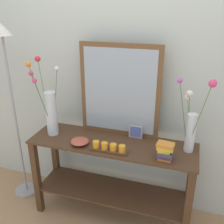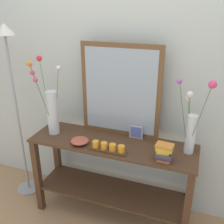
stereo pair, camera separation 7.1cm
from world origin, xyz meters
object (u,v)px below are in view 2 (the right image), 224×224
object	(u,v)px
picture_frame_small	(136,132)
decorative_bowl	(80,141)
vase_right	(192,126)
mirror_leaning	(120,91)
book_stack	(164,152)
floor_lamp	(13,87)
tall_vase_left	(51,108)
console_table	(112,170)
candle_tray	(108,148)

from	to	relation	value
picture_frame_small	decorative_bowl	world-z (taller)	picture_frame_small
vase_right	decorative_bowl	xyz separation A→B (m)	(-0.88, -0.17, -0.21)
picture_frame_small	mirror_leaning	bearing A→B (deg)	167.57
mirror_leaning	book_stack	world-z (taller)	mirror_leaning
picture_frame_small	book_stack	world-z (taller)	book_stack
mirror_leaning	vase_right	bearing A→B (deg)	-11.26
vase_right	floor_lamp	bearing A→B (deg)	-178.66
decorative_bowl	tall_vase_left	bearing A→B (deg)	163.10
picture_frame_small	book_stack	xyz separation A→B (m)	(0.29, -0.27, 0.01)
console_table	decorative_bowl	size ratio (longest dim) A/B	9.27
mirror_leaning	candle_tray	world-z (taller)	mirror_leaning
console_table	tall_vase_left	distance (m)	0.78
candle_tray	picture_frame_small	distance (m)	0.32
mirror_leaning	vase_right	distance (m)	0.66
tall_vase_left	mirror_leaning	bearing A→B (deg)	18.73
decorative_bowl	book_stack	distance (m)	0.72
candle_tray	book_stack	xyz separation A→B (m)	(0.45, 0.01, 0.04)
mirror_leaning	picture_frame_small	world-z (taller)	mirror_leaning
mirror_leaning	decorative_bowl	bearing A→B (deg)	-131.73
vase_right	picture_frame_small	size ratio (longest dim) A/B	5.21
tall_vase_left	vase_right	xyz separation A→B (m)	(1.20, 0.07, -0.00)
console_table	floor_lamp	xyz separation A→B (m)	(-0.99, 0.02, 0.68)
decorative_bowl	book_stack	bearing A→B (deg)	-0.76
tall_vase_left	console_table	bearing A→B (deg)	1.26
floor_lamp	vase_right	bearing A→B (deg)	1.34
picture_frame_small	floor_lamp	bearing A→B (deg)	-173.82
mirror_leaning	picture_frame_small	xyz separation A→B (m)	(0.16, -0.04, -0.35)
candle_tray	picture_frame_small	size ratio (longest dim) A/B	2.61
candle_tray	picture_frame_small	xyz separation A→B (m)	(0.16, 0.28, 0.03)
book_stack	tall_vase_left	bearing A→B (deg)	174.13
console_table	candle_tray	size ratio (longest dim) A/B	4.55
candle_tray	book_stack	world-z (taller)	book_stack
mirror_leaning	candle_tray	distance (m)	0.50
tall_vase_left	picture_frame_small	distance (m)	0.78
mirror_leaning	decorative_bowl	xyz separation A→B (m)	(-0.26, -0.29, -0.38)
vase_right	mirror_leaning	bearing A→B (deg)	168.74
floor_lamp	candle_tray	bearing A→B (deg)	-8.85
console_table	floor_lamp	size ratio (longest dim) A/B	0.83
tall_vase_left	decorative_bowl	xyz separation A→B (m)	(0.32, -0.10, -0.22)
book_stack	floor_lamp	size ratio (longest dim) A/B	0.08
console_table	tall_vase_left	size ratio (longest dim) A/B	2.03
mirror_leaning	picture_frame_small	bearing A→B (deg)	-12.43
decorative_bowl	candle_tray	bearing A→B (deg)	-5.18
vase_right	candle_tray	xyz separation A→B (m)	(-0.62, -0.19, -0.21)
console_table	book_stack	distance (m)	0.60
tall_vase_left	decorative_bowl	bearing A→B (deg)	-16.90
vase_right	floor_lamp	world-z (taller)	floor_lamp
book_stack	floor_lamp	world-z (taller)	floor_lamp
console_table	candle_tray	bearing A→B (deg)	-83.13
vase_right	decorative_bowl	bearing A→B (deg)	-169.11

